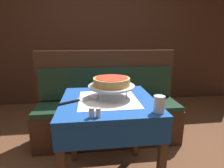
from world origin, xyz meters
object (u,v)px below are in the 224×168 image
at_px(water_glass_near, 159,104).
at_px(condiment_caddy, 104,64).
at_px(salt_shaker, 92,113).
at_px(dining_table_front, 108,113).
at_px(napkin_holder, 113,83).
at_px(pizza_server, 78,101).
at_px(booth_bench, 108,114).
at_px(deep_dish_pizza, 112,81).
at_px(pizza_pan_stand, 112,86).
at_px(pepper_shaker, 98,113).
at_px(dining_table_rear, 109,74).

distance_m(water_glass_near, condiment_caddy, 1.83).
height_order(water_glass_near, salt_shaker, water_glass_near).
bearing_deg(dining_table_front, napkin_holder, 75.81).
bearing_deg(pizza_server, napkin_holder, 46.91).
relative_size(salt_shaker, condiment_caddy, 0.34).
xyz_separation_m(booth_bench, napkin_holder, (0.01, -0.37, 0.49)).
bearing_deg(water_glass_near, salt_shaker, -177.23).
distance_m(dining_table_front, deep_dish_pizza, 0.25).
bearing_deg(pizza_server, booth_bench, 66.88).
height_order(pizza_pan_stand, water_glass_near, water_glass_near).
bearing_deg(pizza_server, pepper_shaker, -64.36).
relative_size(dining_table_front, condiment_caddy, 4.34).
bearing_deg(pizza_pan_stand, napkin_holder, 80.05).
relative_size(dining_table_front, booth_bench, 0.45).
bearing_deg(napkin_holder, pizza_pan_stand, -99.95).
height_order(deep_dish_pizza, napkin_holder, deep_dish_pizza).
bearing_deg(dining_table_rear, pizza_pan_stand, -95.31).
bearing_deg(pepper_shaker, water_glass_near, 3.06).
xyz_separation_m(dining_table_front, pizza_pan_stand, (0.03, 0.04, 0.21)).
height_order(dining_table_front, napkin_holder, napkin_holder).
height_order(dining_table_rear, salt_shaker, salt_shaker).
bearing_deg(dining_table_rear, condiment_caddy, -156.67).
xyz_separation_m(pizza_pan_stand, condiment_caddy, (0.05, 1.49, -0.04)).
bearing_deg(salt_shaker, pizza_server, 108.91).
bearing_deg(booth_bench, dining_table_front, -95.74).
bearing_deg(booth_bench, condiment_caddy, 88.93).
distance_m(pizza_server, salt_shaker, 0.31).
bearing_deg(salt_shaker, water_glass_near, 2.77).
bearing_deg(pizza_pan_stand, water_glass_near, -51.44).
distance_m(water_glass_near, pepper_shaker, 0.39).
height_order(water_glass_near, condiment_caddy, condiment_caddy).
bearing_deg(salt_shaker, booth_bench, 78.68).
relative_size(dining_table_front, deep_dish_pizza, 2.67).
relative_size(dining_table_front, water_glass_near, 7.06).
distance_m(dining_table_front, napkin_holder, 0.37).
xyz_separation_m(booth_bench, condiment_caddy, (0.02, 0.84, 0.50)).
bearing_deg(deep_dish_pizza, dining_table_rear, 84.69).
relative_size(booth_bench, pizza_server, 6.49).
bearing_deg(dining_table_rear, deep_dish_pizza, -95.31).
distance_m(napkin_holder, condiment_caddy, 1.21).
bearing_deg(booth_bench, pizza_pan_stand, -93.31).
distance_m(pizza_server, water_glass_near, 0.60).
bearing_deg(napkin_holder, pizza_server, -133.09).
distance_m(booth_bench, deep_dish_pizza, 0.87).
bearing_deg(dining_table_front, pizza_pan_stand, 52.50).
bearing_deg(water_glass_near, napkin_holder, 109.54).
height_order(booth_bench, pizza_pan_stand, booth_bench).
height_order(dining_table_front, booth_bench, booth_bench).
xyz_separation_m(dining_table_front, salt_shaker, (-0.13, -0.31, 0.15)).
xyz_separation_m(dining_table_front, pepper_shaker, (-0.09, -0.31, 0.14)).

